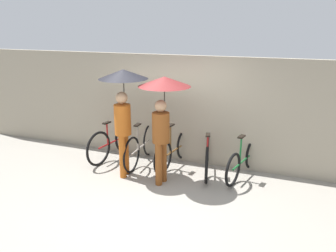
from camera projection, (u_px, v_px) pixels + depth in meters
The scene contains 9 objects.
ground_plane at pixel (148, 196), 5.80m from camera, with size 30.00×30.00×0.00m, color gray.
back_wall at pixel (180, 110), 7.04m from camera, with size 10.89×0.12×2.31m.
parked_bicycle_0 at pixel (113, 141), 7.36m from camera, with size 0.44×1.70×0.98m.
parked_bicycle_1 at pixel (141, 146), 7.10m from camera, with size 0.44×1.73×0.97m.
parked_bicycle_2 at pixel (174, 149), 6.95m from camera, with size 0.44×1.63×1.10m.
parked_bicycle_3 at pixel (207, 154), 6.69m from camera, with size 0.55×1.71×1.01m.
parked_bicycle_4 at pixel (243, 160), 6.46m from camera, with size 0.55×1.61×1.03m.
pedestrian_leading at pixel (123, 95), 6.20m from camera, with size 0.94×0.94×2.11m.
pedestrian_center at pixel (163, 102), 5.90m from camera, with size 0.96×0.96×2.02m.
Camera 1 is at (2.17, -4.71, 2.90)m, focal length 35.00 mm.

